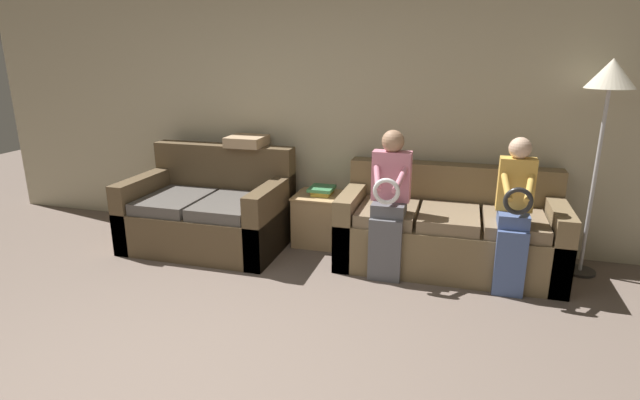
# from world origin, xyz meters

# --- Properties ---
(wall_back) EXTENTS (7.68, 0.06, 2.55)m
(wall_back) POSITION_xyz_m (0.00, 2.94, 1.27)
(wall_back) COLOR #BCB293
(wall_back) RESTS_ON ground_plane
(couch_main) EXTENTS (1.93, 0.90, 0.87)m
(couch_main) POSITION_xyz_m (1.39, 2.46, 0.32)
(couch_main) COLOR brown
(couch_main) RESTS_ON ground_plane
(couch_side) EXTENTS (1.51, 1.00, 0.96)m
(couch_side) POSITION_xyz_m (-0.93, 2.31, 0.33)
(couch_side) COLOR brown
(couch_side) RESTS_ON ground_plane
(child_left_seated) EXTENTS (0.33, 0.39, 1.26)m
(child_left_seated) POSITION_xyz_m (0.89, 2.09, 0.69)
(child_left_seated) COLOR #56565B
(child_left_seated) RESTS_ON ground_plane
(child_right_seated) EXTENTS (0.28, 0.38, 1.24)m
(child_right_seated) POSITION_xyz_m (1.88, 2.09, 0.69)
(child_right_seated) COLOR #475B8E
(child_right_seated) RESTS_ON ground_plane
(side_shelf) EXTENTS (0.52, 0.48, 0.51)m
(side_shelf) POSITION_xyz_m (0.14, 2.65, 0.26)
(side_shelf) COLOR tan
(side_shelf) RESTS_ON ground_plane
(book_stack) EXTENTS (0.23, 0.26, 0.08)m
(book_stack) POSITION_xyz_m (0.14, 2.66, 0.55)
(book_stack) COLOR gold
(book_stack) RESTS_ON side_shelf
(floor_lamp) EXTENTS (0.38, 0.38, 1.83)m
(floor_lamp) POSITION_xyz_m (2.53, 2.59, 1.60)
(floor_lamp) COLOR #2D2B28
(floor_lamp) RESTS_ON ground_plane
(throw_pillow) EXTENTS (0.36, 0.36, 0.10)m
(throw_pillow) POSITION_xyz_m (-0.66, 2.66, 1.01)
(throw_pillow) COLOR tan
(throw_pillow) RESTS_ON couch_side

